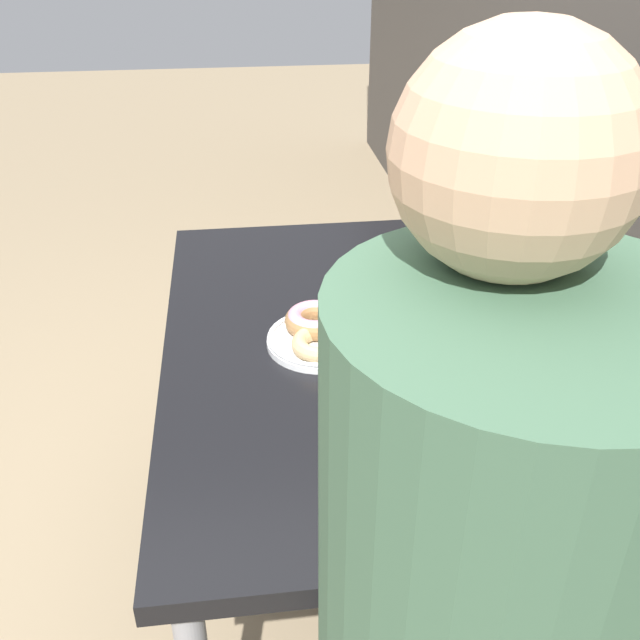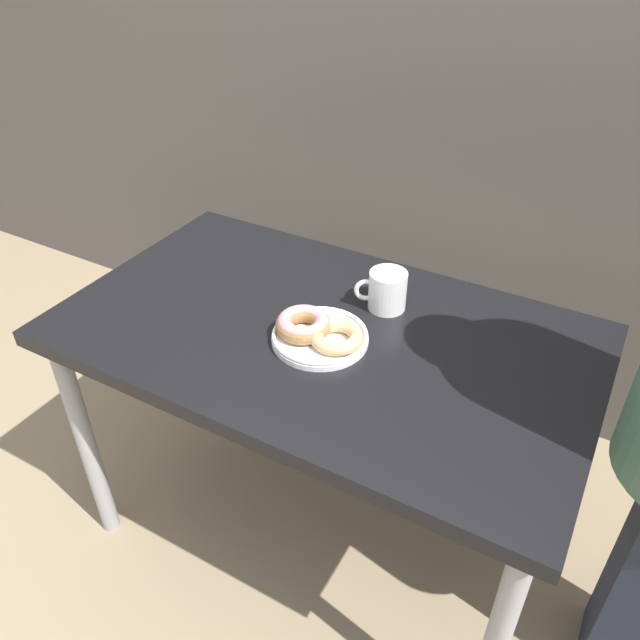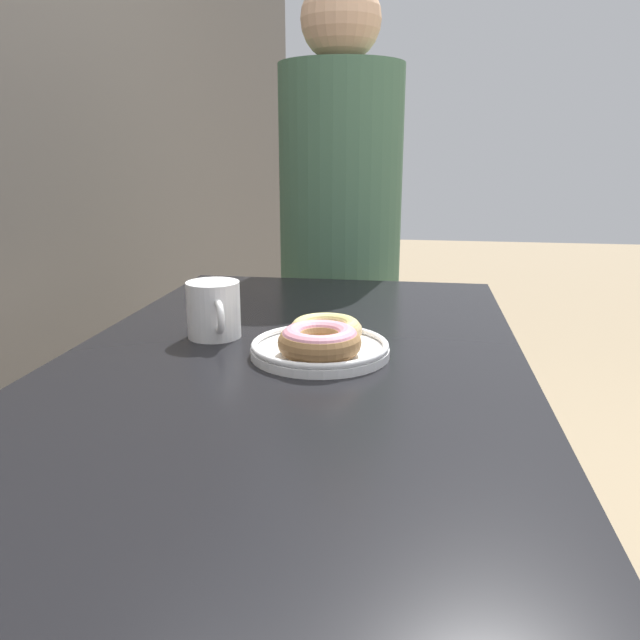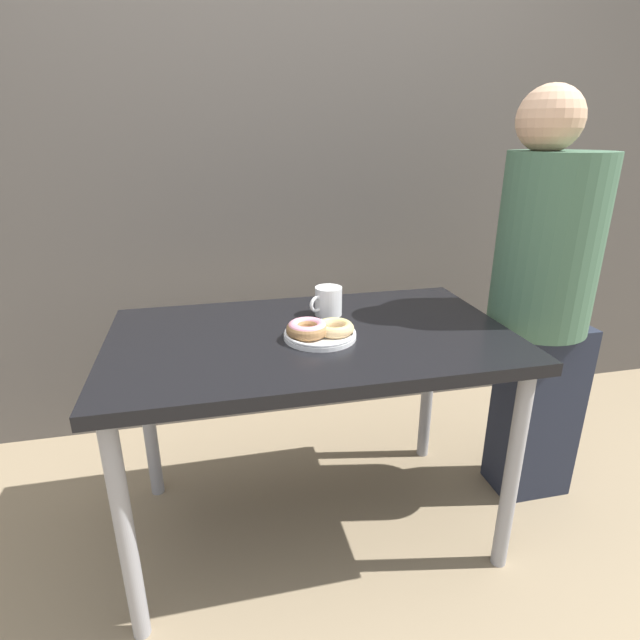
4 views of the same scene
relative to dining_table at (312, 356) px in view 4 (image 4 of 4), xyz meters
name	(u,v)px [view 4 (image 4 of 4)]	position (x,y,z in m)	size (l,w,h in m)	color
ground_plane	(331,584)	(0.00, -0.27, -0.69)	(14.00, 14.00, 0.00)	#937F60
wall_back	(271,150)	(0.00, 0.85, 0.61)	(8.00, 0.05, 2.60)	#56514C
dining_table	(312,356)	(0.00, 0.00, 0.00)	(1.27, 0.75, 0.77)	black
donut_plate	(319,330)	(0.01, -0.05, 0.11)	(0.25, 0.23, 0.06)	white
coffee_mug	(328,301)	(0.09, 0.16, 0.13)	(0.12, 0.09, 0.10)	white
person_figure	(544,297)	(0.85, 0.02, 0.14)	(0.38, 0.34, 1.51)	#232838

